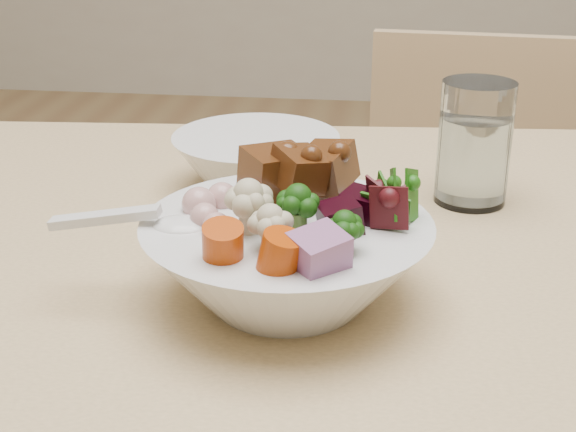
% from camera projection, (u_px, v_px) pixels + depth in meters
% --- Properties ---
extents(chair_far, '(0.38, 0.38, 0.77)m').
position_uv_depth(chair_far, '(471.00, 263.00, 1.25)').
color(chair_far, tan).
rests_on(chair_far, ground).
extents(food_bowl, '(0.21, 0.21, 0.11)m').
position_uv_depth(food_bowl, '(289.00, 255.00, 0.58)').
color(food_bowl, silver).
rests_on(food_bowl, dining_table).
extents(soup_spoon, '(0.12, 0.04, 0.02)m').
position_uv_depth(soup_spoon, '(161.00, 225.00, 0.57)').
color(soup_spoon, silver).
rests_on(soup_spoon, food_bowl).
extents(water_glass, '(0.07, 0.07, 0.12)m').
position_uv_depth(water_glass, '(474.00, 148.00, 0.76)').
color(water_glass, silver).
rests_on(water_glass, dining_table).
extents(side_bowl, '(0.17, 0.17, 0.06)m').
position_uv_depth(side_bowl, '(256.00, 162.00, 0.80)').
color(side_bowl, silver).
rests_on(side_bowl, dining_table).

